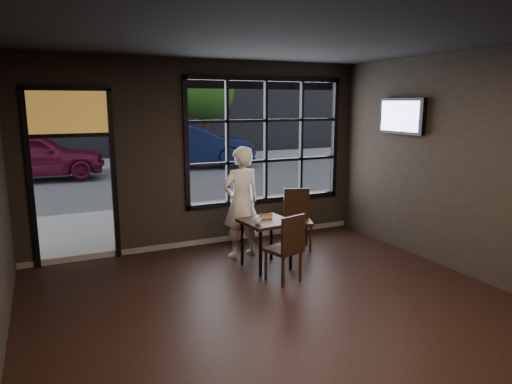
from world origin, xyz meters
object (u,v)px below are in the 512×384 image
chair_near (283,247)px  navy_car (191,145)px  man (241,202)px  cafe_table (266,244)px

chair_near → navy_car: (2.17, 11.45, 0.39)m
chair_near → man: 1.28m
man → navy_car: size_ratio=0.38×
navy_car → cafe_table: bearing=179.7°
cafe_table → chair_near: size_ratio=0.76×
chair_near → man: bearing=-99.6°
cafe_table → man: bearing=96.7°
chair_near → man: size_ratio=0.54×
chair_near → man: (-0.13, 1.21, 0.41)m
man → cafe_table: bearing=95.3°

